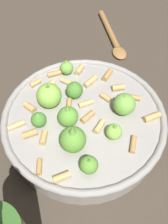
# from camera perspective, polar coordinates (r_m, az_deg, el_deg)

# --- Properties ---
(ground_plane) EXTENTS (2.40, 2.40, 0.00)m
(ground_plane) POSITION_cam_1_polar(r_m,az_deg,el_deg) (0.51, 0.00, -4.58)
(ground_plane) COLOR #42382D
(cooking_pan) EXTENTS (0.31, 0.31, 0.11)m
(cooking_pan) POSITION_cam_1_polar(r_m,az_deg,el_deg) (0.48, -0.14, -2.15)
(cooking_pan) COLOR #9E9993
(cooking_pan) RESTS_ON ground
(wooden_spoon) EXTENTS (0.20, 0.14, 0.02)m
(wooden_spoon) POSITION_cam_1_polar(r_m,az_deg,el_deg) (0.73, 6.48, 16.88)
(wooden_spoon) COLOR #9E703D
(wooden_spoon) RESTS_ON ground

